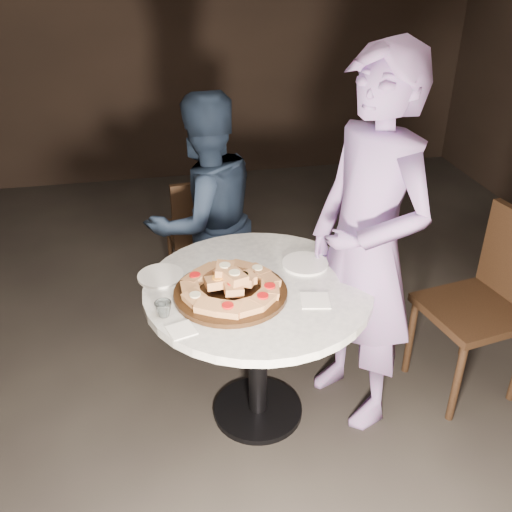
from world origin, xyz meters
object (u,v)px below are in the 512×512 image
(table, at_px, (258,312))
(focaccia_pile, at_px, (231,284))
(chair_right, at_px, (491,294))
(diner_navy, at_px, (205,220))
(serving_board, at_px, (231,293))
(water_glass, at_px, (163,309))
(diner_teal, at_px, (367,250))
(chair_far, at_px, (201,227))

(table, xyz_separation_m, focaccia_pile, (-0.14, -0.05, 0.21))
(chair_right, height_order, diner_navy, diner_navy)
(serving_board, xyz_separation_m, water_glass, (-0.31, -0.10, 0.02))
(table, bearing_deg, focaccia_pile, -158.56)
(water_glass, relative_size, diner_teal, 0.04)
(chair_far, height_order, diner_teal, diner_teal)
(diner_navy, height_order, diner_teal, diner_teal)
(serving_board, height_order, chair_right, chair_right)
(serving_board, distance_m, chair_far, 1.33)
(diner_teal, bearing_deg, table, -111.47)
(table, distance_m, serving_board, 0.22)
(diner_teal, bearing_deg, chair_far, -172.62)
(table, height_order, serving_board, serving_board)
(chair_far, bearing_deg, table, 89.62)
(table, relative_size, serving_board, 2.55)
(serving_board, distance_m, water_glass, 0.32)
(focaccia_pile, height_order, diner_navy, diner_navy)
(serving_board, bearing_deg, focaccia_pile, 5.78)
(table, xyz_separation_m, chair_far, (-0.14, 1.24, -0.15))
(serving_board, height_order, diner_navy, diner_navy)
(table, relative_size, diner_navy, 0.87)
(table, distance_m, chair_far, 1.26)
(diner_teal, bearing_deg, serving_board, -106.61)
(table, xyz_separation_m, diner_navy, (-0.15, 0.83, 0.10))
(focaccia_pile, bearing_deg, diner_teal, 3.86)
(table, height_order, focaccia_pile, focaccia_pile)
(serving_board, height_order, water_glass, water_glass)
(table, height_order, chair_far, chair_far)
(table, height_order, water_glass, water_glass)
(water_glass, relative_size, chair_right, 0.07)
(chair_far, relative_size, chair_right, 0.87)
(chair_right, relative_size, diner_navy, 0.67)
(water_glass, bearing_deg, diner_navy, 73.48)
(diner_teal, bearing_deg, focaccia_pile, -106.62)
(focaccia_pile, distance_m, chair_right, 1.41)
(chair_far, bearing_deg, water_glass, 70.89)
(water_glass, xyz_separation_m, diner_teal, (0.96, 0.15, 0.10))
(diner_teal, bearing_deg, chair_right, 70.94)
(serving_board, xyz_separation_m, diner_navy, (-0.01, 0.88, -0.06))
(diner_navy, distance_m, diner_teal, 1.09)
(serving_board, relative_size, water_glass, 6.95)
(table, bearing_deg, diner_navy, 100.47)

